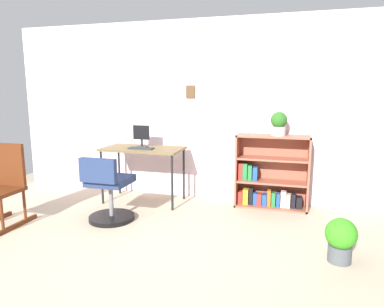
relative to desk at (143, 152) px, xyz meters
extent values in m
plane|color=tan|center=(0.49, -1.70, -0.67)|extent=(6.24, 6.24, 0.00)
cube|color=silver|center=(0.49, 0.45, 0.53)|extent=(5.20, 0.10, 2.40)
cube|color=#4F3520|center=(0.55, 0.38, 0.79)|extent=(0.12, 0.02, 0.17)
cube|color=brown|center=(0.00, 0.00, 0.05)|extent=(1.05, 0.56, 0.03)
cylinder|color=black|center=(-0.49, -0.24, -0.32)|extent=(0.03, 0.03, 0.70)
cylinder|color=black|center=(0.49, -0.24, -0.32)|extent=(0.03, 0.03, 0.70)
cylinder|color=black|center=(-0.49, 0.24, -0.32)|extent=(0.03, 0.03, 0.70)
cylinder|color=black|center=(0.49, 0.24, -0.32)|extent=(0.03, 0.03, 0.70)
cylinder|color=#262628|center=(-0.04, 0.06, 0.07)|extent=(0.16, 0.16, 0.01)
cylinder|color=#262628|center=(-0.04, 0.06, 0.12)|extent=(0.03, 0.03, 0.09)
cube|color=black|center=(-0.04, 0.05, 0.26)|extent=(0.22, 0.02, 0.19)
cube|color=#252C2F|center=(0.02, -0.10, 0.07)|extent=(0.33, 0.12, 0.02)
cylinder|color=black|center=(-0.08, -0.74, -0.65)|extent=(0.52, 0.52, 0.05)
cylinder|color=slate|center=(-0.08, -0.74, -0.43)|extent=(0.05, 0.05, 0.38)
cube|color=navy|center=(-0.08, -0.74, -0.20)|extent=(0.44, 0.44, 0.08)
cube|color=navy|center=(-0.08, -0.99, -0.03)|extent=(0.42, 0.07, 0.26)
cube|color=#54250F|center=(-0.97, -1.25, -0.65)|extent=(0.04, 0.64, 0.04)
cylinder|color=#54250F|center=(-0.97, -1.41, -0.46)|extent=(0.03, 0.03, 0.34)
cylinder|color=#54250F|center=(-0.97, -1.09, -0.46)|extent=(0.03, 0.03, 0.34)
cube|color=#54250F|center=(-1.15, -1.07, -0.01)|extent=(0.40, 0.04, 0.48)
cube|color=#9D543F|center=(1.22, 0.22, -0.21)|extent=(0.02, 0.30, 0.93)
cube|color=#9D543F|center=(2.10, 0.22, -0.21)|extent=(0.02, 0.30, 0.93)
cube|color=#9D543F|center=(1.66, 0.22, 0.25)|extent=(0.90, 0.30, 0.02)
cube|color=#9D543F|center=(1.66, 0.22, -0.66)|extent=(0.90, 0.30, 0.02)
cube|color=#9D543F|center=(1.66, 0.35, -0.21)|extent=(0.90, 0.02, 0.93)
cube|color=#9D543F|center=(1.66, 0.22, -0.34)|extent=(0.85, 0.28, 0.02)
cube|color=#9D543F|center=(1.66, 0.22, -0.04)|extent=(0.85, 0.28, 0.02)
cube|color=#B22D28|center=(1.28, 0.21, -0.57)|extent=(0.06, 0.10, 0.16)
cube|color=#B79323|center=(1.35, 0.21, -0.55)|extent=(0.07, 0.13, 0.20)
cube|color=black|center=(1.41, 0.21, -0.54)|extent=(0.05, 0.10, 0.22)
cube|color=#1E478C|center=(1.47, 0.21, -0.57)|extent=(0.05, 0.10, 0.16)
cube|color=#B22D28|center=(1.52, 0.21, -0.57)|extent=(0.06, 0.10, 0.15)
cube|color=#1E478C|center=(1.59, 0.21, -0.58)|extent=(0.05, 0.12, 0.15)
cube|color=#99591E|center=(1.64, 0.21, -0.54)|extent=(0.04, 0.12, 0.21)
cube|color=#237238|center=(1.70, 0.21, -0.56)|extent=(0.05, 0.10, 0.18)
cube|color=#1E478C|center=(1.76, 0.21, -0.56)|extent=(0.04, 0.09, 0.17)
cube|color=beige|center=(1.82, 0.21, -0.55)|extent=(0.07, 0.11, 0.20)
cube|color=beige|center=(1.88, 0.21, -0.56)|extent=(0.04, 0.10, 0.17)
cube|color=black|center=(1.94, 0.21, -0.56)|extent=(0.05, 0.10, 0.18)
cube|color=black|center=(2.01, 0.21, -0.57)|extent=(0.07, 0.11, 0.15)
cube|color=#B22D28|center=(1.27, 0.21, -0.22)|extent=(0.06, 0.11, 0.21)
cube|color=#237238|center=(1.33, 0.21, -0.22)|extent=(0.06, 0.12, 0.21)
cube|color=#237238|center=(1.39, 0.21, -0.23)|extent=(0.05, 0.11, 0.19)
cube|color=#1E478C|center=(1.46, 0.21, -0.24)|extent=(0.06, 0.13, 0.18)
cylinder|color=#B7B2A8|center=(1.72, 0.20, 0.31)|extent=(0.17, 0.17, 0.11)
sphere|color=#285F1E|center=(1.72, 0.20, 0.45)|extent=(0.20, 0.20, 0.20)
cylinder|color=#474C51|center=(2.33, -1.10, -0.60)|extent=(0.20, 0.20, 0.15)
sphere|color=#34901C|center=(2.33, -1.10, -0.41)|extent=(0.27, 0.27, 0.27)
camera|label=1|loc=(1.87, -4.16, 0.80)|focal=32.48mm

